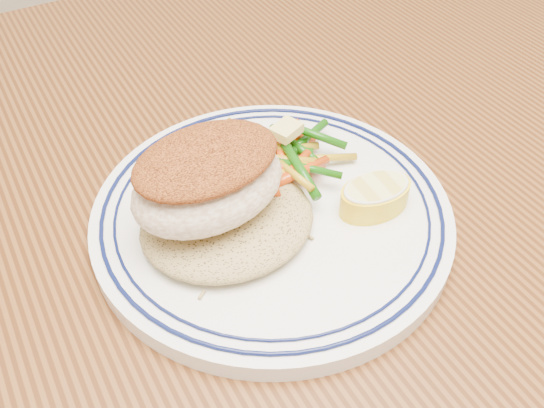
{
  "coord_description": "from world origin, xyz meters",
  "views": [
    {
      "loc": [
        -0.2,
        -0.29,
        1.08
      ],
      "look_at": [
        -0.04,
        -0.01,
        0.77
      ],
      "focal_mm": 40.0,
      "sensor_mm": 36.0,
      "label": 1
    }
  ],
  "objects": [
    {
      "name": "lemon_wedge",
      "position": [
        0.02,
        -0.04,
        0.78
      ],
      "size": [
        0.06,
        0.06,
        0.02
      ],
      "color": "yellow",
      "rests_on": "plate"
    },
    {
      "name": "plate",
      "position": [
        -0.04,
        -0.01,
        0.76
      ],
      "size": [
        0.27,
        0.27,
        0.02
      ],
      "color": "white",
      "rests_on": "dining_table"
    },
    {
      "name": "butter_pat",
      "position": [
        -0.01,
        0.04,
        0.8
      ],
      "size": [
        0.03,
        0.03,
        0.01
      ],
      "primitive_type": "cube",
      "rotation": [
        0.0,
        0.0,
        0.39
      ],
      "color": "#E9DC72",
      "rests_on": "vegetable_pile"
    },
    {
      "name": "dining_table",
      "position": [
        0.0,
        0.0,
        0.65
      ],
      "size": [
        1.5,
        0.9,
        0.75
      ],
      "color": "#46230E",
      "rests_on": "ground"
    },
    {
      "name": "fish_fillet",
      "position": [
        -0.09,
        -0.0,
        0.81
      ],
      "size": [
        0.12,
        0.09,
        0.06
      ],
      "color": "beige",
      "rests_on": "rice_pilaf"
    },
    {
      "name": "rice_pilaf",
      "position": [
        -0.08,
        -0.01,
        0.78
      ],
      "size": [
        0.13,
        0.11,
        0.02
      ],
      "primitive_type": "ellipsoid",
      "color": "#9F874F",
      "rests_on": "plate"
    },
    {
      "name": "vegetable_pile",
      "position": [
        -0.01,
        0.03,
        0.78
      ],
      "size": [
        0.11,
        0.11,
        0.03
      ],
      "color": "#BE3B09",
      "rests_on": "plate"
    }
  ]
}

